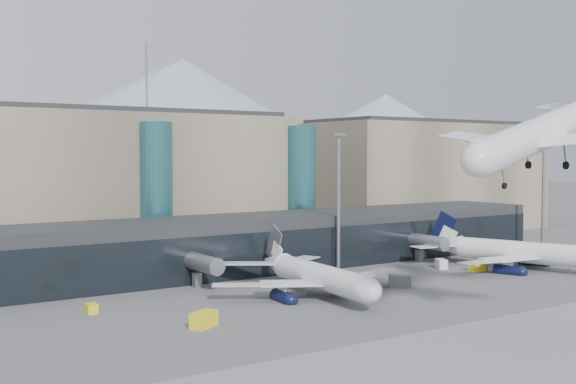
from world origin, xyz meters
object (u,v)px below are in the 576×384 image
object	(u,v)px
jet_parked_mid	(310,267)
veh_b	(91,308)
lightmast_mid	(338,193)
veh_c	(400,281)
veh_d	(441,264)
veh_e	(478,266)
veh_g	(280,293)
jet_parked_right	(504,245)
lightmast_right	(543,188)
veh_h	(204,320)
hero_jet	(553,122)

from	to	relation	value
jet_parked_mid	veh_b	bearing A→B (deg)	86.03
lightmast_mid	veh_b	size ratio (longest dim) A/B	11.50
veh_b	veh_c	bearing A→B (deg)	-96.17
jet_parked_mid	veh_d	xyz separation A→B (m)	(35.18, 5.95, -3.32)
veh_c	veh_e	xyz separation A→B (m)	(23.09, 3.73, -0.05)
veh_d	veh_g	bearing A→B (deg)	126.27
jet_parked_right	veh_e	distance (m)	8.21
lightmast_right	veh_g	xyz separation A→B (m)	(-73.31, -7.28, -13.81)
lightmast_mid	jet_parked_right	bearing A→B (deg)	-29.26
veh_e	veh_h	size ratio (longest dim) A/B	0.91
lightmast_mid	veh_g	bearing A→B (deg)	-146.75
veh_d	lightmast_mid	bearing A→B (deg)	89.10
veh_d	veh_g	xyz separation A→B (m)	(-40.54, -5.62, -0.26)
hero_jet	jet_parked_right	distance (m)	58.39
veh_e	veh_d	bearing A→B (deg)	122.07
veh_b	jet_parked_right	bearing A→B (deg)	-89.03
lightmast_right	veh_h	bearing A→B (deg)	-168.91
hero_jet	veh_d	size ratio (longest dim) A/B	11.05
jet_parked_right	veh_h	xyz separation A→B (m)	(-69.68, -10.37, -3.36)
veh_g	veh_h	size ratio (longest dim) A/B	0.57
veh_b	veh_h	size ratio (longest dim) A/B	0.61
veh_g	veh_c	bearing A→B (deg)	46.79
jet_parked_right	veh_d	distance (m)	12.69
veh_h	lightmast_mid	bearing A→B (deg)	4.51
veh_d	veh_g	size ratio (longest dim) A/B	1.45
veh_g	veh_e	bearing A→B (deg)	57.78
veh_d	veh_h	size ratio (longest dim) A/B	0.83
lightmast_mid	hero_jet	bearing A→B (deg)	-101.56
veh_h	veh_c	bearing A→B (deg)	-18.02
jet_parked_right	veh_g	world-z (taller)	jet_parked_right
lightmast_mid	veh_e	size ratio (longest dim) A/B	7.67
hero_jet	veh_d	distance (m)	57.84
hero_jet	jet_parked_right	bearing A→B (deg)	36.79
jet_parked_mid	veh_g	distance (m)	6.45
lightmast_right	veh_b	xyz separation A→B (m)	(-100.66, -2.07, -13.78)
lightmast_mid	jet_parked_mid	size ratio (longest dim) A/B	0.75
veh_b	veh_h	world-z (taller)	veh_h
veh_c	veh_e	world-z (taller)	veh_c
jet_parked_mid	hero_jet	bearing A→B (deg)	-164.04
lightmast_mid	veh_c	xyz separation A→B (m)	(-2.67, -19.56, -13.42)
jet_parked_mid	veh_c	xyz separation A→B (m)	(15.28, -3.95, -3.19)
veh_h	jet_parked_right	bearing A→B (deg)	-18.89
jet_parked_mid	veh_g	world-z (taller)	jet_parked_mid
lightmast_mid	jet_parked_mid	xyz separation A→B (m)	(-17.95, -15.61, -10.23)
veh_c	veh_h	distance (m)	39.66
lightmast_right	hero_jet	bearing A→B (deg)	-143.10
veh_d	jet_parked_right	bearing A→B (deg)	-90.84
hero_jet	veh_e	distance (m)	55.01
lightmast_right	lightmast_mid	bearing A→B (deg)	170.91
jet_parked_mid	veh_g	xyz separation A→B (m)	(-5.36, 0.33, -3.58)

